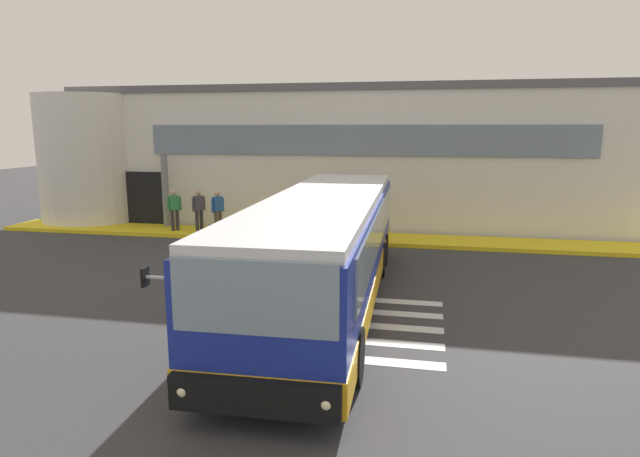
% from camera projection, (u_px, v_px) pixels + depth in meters
% --- Properties ---
extents(ground_plane, '(80.00, 90.00, 0.02)m').
position_uv_depth(ground_plane, '(300.00, 271.00, 16.38)').
color(ground_plane, '#353538').
rests_on(ground_plane, ground).
extents(bay_paint_stripes, '(4.40, 3.96, 0.01)m').
position_uv_depth(bay_paint_stripes, '(343.00, 324.00, 11.94)').
color(bay_paint_stripes, silver).
rests_on(bay_paint_stripes, ground).
extents(terminal_building, '(25.49, 13.80, 6.03)m').
position_uv_depth(terminal_building, '(341.00, 153.00, 27.18)').
color(terminal_building, silver).
rests_on(terminal_building, ground).
extents(boarding_curb, '(27.69, 2.00, 0.15)m').
position_uv_depth(boarding_curb, '(329.00, 237.00, 20.99)').
color(boarding_curb, yellow).
rests_on(boarding_curb, ground).
extents(entry_support_column, '(0.28, 0.28, 3.04)m').
position_uv_depth(entry_support_column, '(165.00, 191.00, 22.68)').
color(entry_support_column, slate).
rests_on(entry_support_column, boarding_curb).
extents(bus_main_foreground, '(3.02, 12.12, 2.70)m').
position_uv_depth(bus_main_foreground, '(325.00, 251.00, 13.08)').
color(bus_main_foreground, navy).
rests_on(bus_main_foreground, ground).
extents(passenger_near_column, '(0.46, 0.43, 1.68)m').
position_uv_depth(passenger_near_column, '(174.00, 208.00, 21.82)').
color(passenger_near_column, '#2D2D33').
rests_on(passenger_near_column, boarding_curb).
extents(passenger_by_doorway, '(0.41, 0.49, 1.68)m').
position_uv_depth(passenger_by_doorway, '(199.00, 208.00, 21.79)').
color(passenger_by_doorway, '#2D2D33').
rests_on(passenger_by_doorway, boarding_curb).
extents(passenger_at_curb_edge, '(0.40, 0.50, 1.68)m').
position_uv_depth(passenger_at_curb_edge, '(218.00, 209.00, 21.49)').
color(passenger_at_curb_edge, '#4C4233').
rests_on(passenger_at_curb_edge, boarding_curb).
extents(safety_bollard_yellow, '(0.18, 0.18, 0.90)m').
position_uv_depth(safety_bollard_yellow, '(360.00, 235.00, 19.49)').
color(safety_bollard_yellow, yellow).
rests_on(safety_bollard_yellow, ground).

